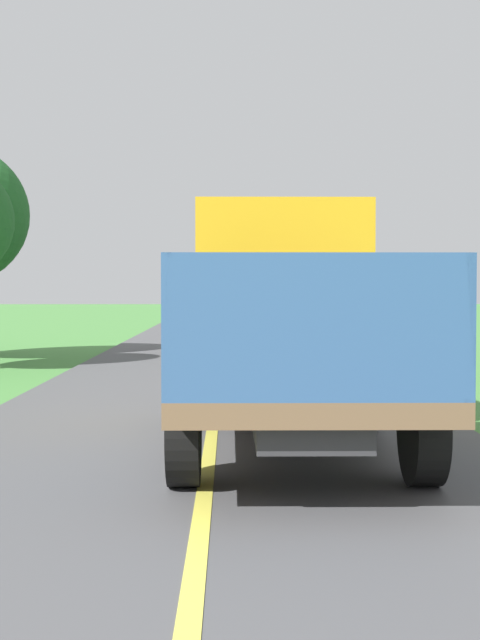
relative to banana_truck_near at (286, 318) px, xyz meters
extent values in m
cube|color=#2D2D30|center=(0.01, -0.89, -0.79)|extent=(0.90, 5.51, 0.24)
cube|color=brown|center=(0.01, -0.89, -0.59)|extent=(2.30, 5.80, 0.20)
cube|color=gold|center=(0.01, 1.06, 0.46)|extent=(2.10, 1.90, 1.90)
cube|color=black|center=(0.01, 2.02, 0.79)|extent=(1.78, 0.02, 0.76)
cube|color=#2D517F|center=(-1.10, -1.86, 0.06)|extent=(0.08, 3.85, 1.10)
cube|color=#2D517F|center=(1.12, -1.86, 0.06)|extent=(0.08, 3.85, 1.10)
cube|color=#2D517F|center=(0.01, -3.75, 0.06)|extent=(2.30, 0.08, 1.10)
cube|color=#2D517F|center=(0.01, 0.02, 0.06)|extent=(2.30, 0.08, 1.10)
cylinder|color=black|center=(-1.04, 0.91, -0.89)|extent=(0.28, 1.00, 1.00)
cylinder|color=black|center=(1.06, 0.91, -0.89)|extent=(0.28, 1.00, 1.00)
cylinder|color=black|center=(-1.04, -2.48, -0.89)|extent=(0.28, 1.00, 1.00)
cylinder|color=black|center=(1.06, -2.48, -0.89)|extent=(0.28, 1.00, 1.00)
ellipsoid|color=#B2C030|center=(0.40, -2.98, 0.29)|extent=(0.56, 0.56, 0.51)
ellipsoid|color=gold|center=(-0.77, -2.14, -0.28)|extent=(0.57, 0.58, 0.38)
ellipsoid|color=#B9D425|center=(0.18, -1.14, -0.34)|extent=(0.54, 0.49, 0.51)
ellipsoid|color=gold|center=(0.21, -0.59, 0.01)|extent=(0.46, 0.50, 0.49)
ellipsoid|color=#BBD126|center=(-0.10, -1.26, 0.30)|extent=(0.53, 0.49, 0.45)
ellipsoid|color=#BCCA24|center=(0.78, -1.12, 0.33)|extent=(0.59, 0.64, 0.48)
ellipsoid|color=gold|center=(-0.79, -3.40, -0.03)|extent=(0.53, 0.59, 0.36)
ellipsoid|color=#B9CA1E|center=(-0.82, -0.66, -0.34)|extent=(0.55, 0.61, 0.48)
cube|color=#2D2D30|center=(-0.40, 14.64, -0.79)|extent=(0.90, 5.51, 0.24)
cube|color=brown|center=(-0.40, 14.64, -0.59)|extent=(2.30, 5.80, 0.20)
cube|color=silver|center=(-0.40, 16.59, 0.46)|extent=(2.10, 1.90, 1.90)
cube|color=black|center=(-0.40, 17.55, 0.79)|extent=(1.78, 0.02, 0.76)
cube|color=#232328|center=(-1.51, 13.67, 0.06)|extent=(0.08, 3.85, 1.10)
cube|color=#232328|center=(0.71, 13.67, 0.06)|extent=(0.08, 3.85, 1.10)
cube|color=#232328|center=(-0.40, 11.78, 0.06)|extent=(2.30, 0.08, 1.10)
cube|color=#232328|center=(-0.40, 15.55, 0.06)|extent=(2.30, 0.08, 1.10)
cylinder|color=black|center=(-1.45, 16.44, -0.89)|extent=(0.28, 1.00, 1.00)
cylinder|color=black|center=(0.65, 16.44, -0.89)|extent=(0.28, 1.00, 1.00)
cylinder|color=black|center=(-1.45, 13.05, -0.89)|extent=(0.28, 1.00, 1.00)
cylinder|color=black|center=(0.65, 13.05, -0.89)|extent=(0.28, 1.00, 1.00)
ellipsoid|color=#B8C721|center=(-0.35, 14.65, 0.01)|extent=(0.52, 0.54, 0.40)
ellipsoid|color=#BACF2D|center=(0.41, 14.39, -0.03)|extent=(0.52, 0.64, 0.49)
ellipsoid|color=gold|center=(-0.36, 14.98, -0.33)|extent=(0.43, 0.41, 0.46)
ellipsoid|color=#AECE2F|center=(0.01, 14.37, -0.28)|extent=(0.59, 0.55, 0.50)
ellipsoid|color=#ABC724|center=(-1.10, 14.61, -0.01)|extent=(0.46, 0.51, 0.44)
ellipsoid|color=#BFD032|center=(-1.10, 12.21, -0.29)|extent=(0.50, 0.54, 0.42)
camera|label=1|loc=(-0.65, -10.25, 0.35)|focal=49.97mm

